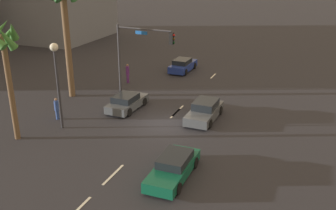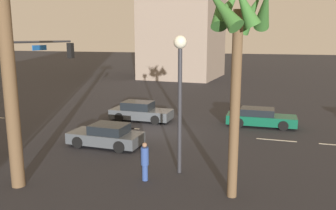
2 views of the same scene
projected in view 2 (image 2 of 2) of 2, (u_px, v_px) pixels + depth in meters
name	position (u px, v px, depth m)	size (l,w,h in m)	color
ground_plane	(155.00, 130.00, 22.58)	(220.00, 220.00, 0.00)	#28282D
lane_stripe_2	(276.00, 140.00, 20.42)	(2.27, 0.14, 0.01)	silver
lane_stripe_3	(125.00, 128.00, 23.17)	(2.05, 0.14, 0.01)	silver
lane_stripe_4	(118.00, 127.00, 23.33)	(2.41, 0.14, 0.01)	silver
car_0	(260.00, 118.00, 23.59)	(4.60, 1.84, 1.22)	#0F5138
car_2	(140.00, 112.00, 25.24)	(4.45, 1.94, 1.37)	#474C51
car_3	(107.00, 136.00, 19.26)	(4.12, 1.98, 1.25)	#474C51
traffic_signal	(36.00, 72.00, 18.90)	(0.59, 5.41, 5.97)	#38383D
streetlamp	(180.00, 78.00, 14.75)	(0.56, 0.56, 6.05)	#2D2D33
pedestrian_0	(145.00, 161.00, 14.54)	(0.33, 0.33, 1.66)	#2D478C
palm_tree_0	(4.00, 8.00, 12.84)	(2.69, 2.57, 9.75)	brown
palm_tree_1	(238.00, 33.00, 12.00)	(2.65, 2.70, 7.80)	brown
building_1	(183.00, 29.00, 51.22)	(10.31, 11.67, 14.39)	gray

